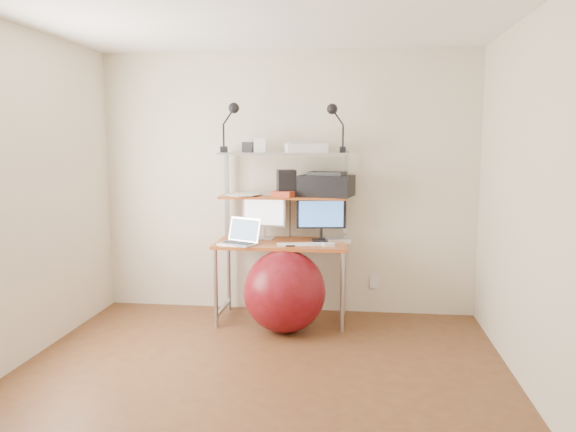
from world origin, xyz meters
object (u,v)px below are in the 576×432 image
monitor_silver (264,213)px  printer (326,185)px  laptop (242,238)px  exercise_ball (284,291)px  monitor_black (321,216)px

monitor_silver → printer: 0.64m
laptop → exercise_ball: laptop is taller
monitor_black → exercise_ball: 0.79m
printer → laptop: bearing=-147.0°
laptop → printer: bearing=45.7°
monitor_silver → exercise_ball: bearing=-56.2°
monitor_silver → monitor_black: size_ratio=1.01×
monitor_black → exercise_ball: size_ratio=0.63×
monitor_silver → monitor_black: bearing=0.6°
printer → exercise_ball: (-0.33, -0.44, -0.90)m
printer → exercise_ball: 1.05m
monitor_silver → exercise_ball: monitor_silver is taller
printer → exercise_ball: size_ratio=0.74×
printer → exercise_ball: bearing=-114.5°
laptop → printer: (0.74, 0.27, 0.47)m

